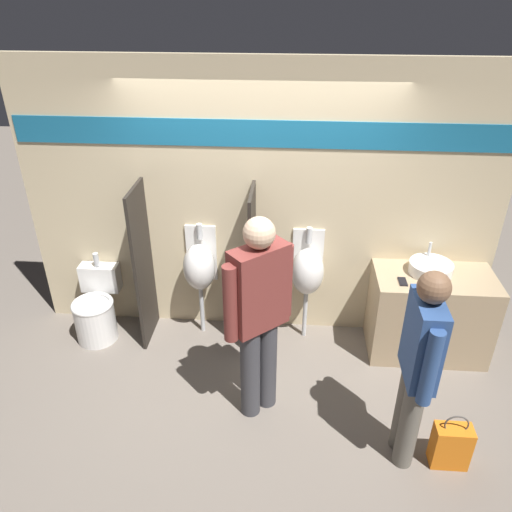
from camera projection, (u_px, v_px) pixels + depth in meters
name	position (u px, v px, depth m)	size (l,w,h in m)	color
ground_plane	(255.00, 358.00, 4.86)	(16.00, 16.00, 0.00)	#70665B
display_wall	(259.00, 205.00, 4.71)	(4.51, 0.07, 2.70)	beige
sink_counter	(429.00, 314.00, 4.78)	(1.10, 0.60, 0.85)	tan
sink_basin	(431.00, 268.00, 4.60)	(0.40, 0.40, 0.25)	white
cell_phone	(403.00, 282.00, 4.48)	(0.07, 0.14, 0.01)	black
divider_near_counter	(143.00, 266.00, 4.80)	(0.03, 0.52, 1.62)	#28231E
divider_mid	(252.00, 271.00, 4.73)	(0.03, 0.52, 1.62)	#28231E
urinal_near_counter	(200.00, 267.00, 4.88)	(0.32, 0.33, 1.18)	silver
urinal_far	(307.00, 271.00, 4.81)	(0.32, 0.33, 1.18)	silver
toilet	(96.00, 311.00, 5.04)	(0.41, 0.58, 0.84)	white
person_in_vest	(259.00, 313.00, 3.84)	(0.50, 0.45, 1.80)	#3D3D42
person_with_lanyard	(418.00, 364.00, 3.46)	(0.22, 0.58, 1.65)	#666056
shopping_bag	(451.00, 445.00, 3.73)	(0.28, 0.15, 0.50)	orange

